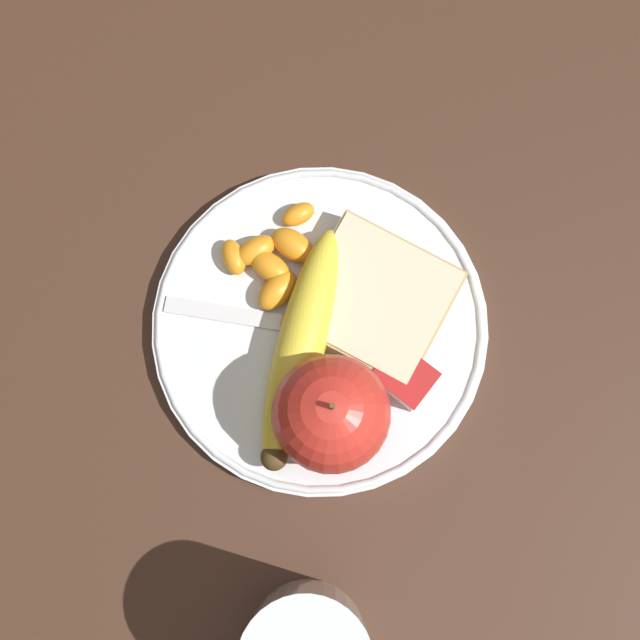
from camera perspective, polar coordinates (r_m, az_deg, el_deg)
ground_plane at (r=0.66m, az=0.00°, el=-0.57°), size 3.00×3.00×0.00m
plate at (r=0.65m, az=0.00°, el=-0.44°), size 0.25×0.25×0.01m
apple at (r=0.60m, az=0.73°, el=-6.02°), size 0.08×0.08×0.09m
banana at (r=0.63m, az=-1.12°, el=-1.85°), size 0.10×0.17×0.03m
bread_slice at (r=0.64m, az=3.57°, el=1.29°), size 0.11×0.11×0.02m
fork at (r=0.65m, az=-0.90°, el=-0.44°), size 0.16×0.10×0.00m
jam_packet at (r=0.63m, az=5.41°, el=-3.65°), size 0.04×0.03×0.02m
orange_segment_0 at (r=0.65m, az=-1.75°, el=4.81°), size 0.04×0.02×0.02m
orange_segment_1 at (r=0.64m, az=-2.99°, el=1.63°), size 0.02×0.04×0.02m
orange_segment_2 at (r=0.66m, az=-1.41°, el=6.77°), size 0.03×0.03×0.01m
orange_segment_3 at (r=0.65m, az=-3.19°, el=3.37°), size 0.03×0.02×0.02m
orange_segment_4 at (r=0.65m, az=0.32°, el=3.79°), size 0.03×0.04×0.02m
orange_segment_5 at (r=0.64m, az=-1.82°, el=-0.18°), size 0.03×0.03×0.01m
orange_segment_6 at (r=0.65m, az=-0.37°, el=2.54°), size 0.04×0.04×0.02m
orange_segment_7 at (r=0.66m, az=-5.62°, el=3.96°), size 0.03×0.03×0.02m
orange_segment_8 at (r=0.65m, az=-4.14°, el=4.48°), size 0.03×0.04×0.02m
orange_segment_9 at (r=0.65m, az=1.79°, el=4.48°), size 0.03×0.03×0.02m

